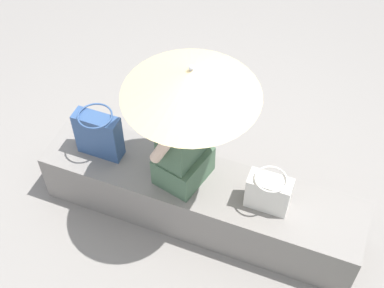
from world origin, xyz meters
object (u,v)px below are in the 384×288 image
handbag_black (269,192)px  tote_bag_canvas (99,134)px  person_seated (183,137)px  parasol (191,83)px

handbag_black → tote_bag_canvas: tote_bag_canvas is taller
person_seated → parasol: size_ratio=0.87×
person_seated → handbag_black: size_ratio=3.26×
person_seated → handbag_black: (-0.58, 0.03, -0.25)m
person_seated → tote_bag_canvas: (0.61, 0.01, -0.21)m
tote_bag_canvas → person_seated: bearing=-178.6°
person_seated → parasol: 0.53m
person_seated → tote_bag_canvas: person_seated is taller
parasol → tote_bag_canvas: parasol is taller
parasol → tote_bag_canvas: size_ratio=2.82×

